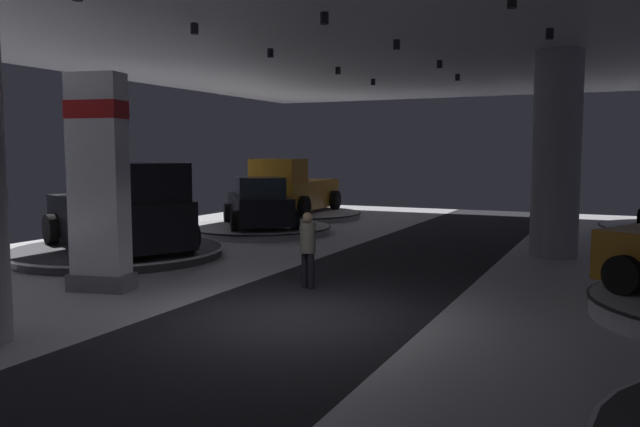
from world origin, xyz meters
name	(u,v)px	position (x,y,z in m)	size (l,w,h in m)	color
ground	(293,319)	(0.00, 0.00, -0.02)	(24.00, 44.00, 0.06)	silver
column_right	(556,155)	(3.40, 8.75, 2.75)	(1.25, 1.25, 5.50)	#ADADB2
brand_sign_pylon	(99,180)	(-4.55, 0.30, 2.26)	(1.37, 0.90, 4.39)	slate
display_platform_far_left	(259,229)	(-6.39, 9.74, 0.15)	(5.03, 5.03, 0.26)	#B7B7BC
display_car_far_left	(259,204)	(-6.37, 9.71, 1.03)	(4.00, 4.42, 1.71)	black
display_platform_mid_left	(118,252)	(-7.23, 3.66, 0.14)	(5.68, 5.68, 0.25)	#333338
pickup_truck_mid_left	(121,214)	(-6.94, 3.52, 1.19)	(5.68, 4.38, 2.30)	black
display_platform_deep_left	(295,214)	(-7.68, 14.97, 0.14)	(5.68, 5.68, 0.25)	#B7B7BC
pickup_truck_deep_left	(292,191)	(-7.65, 14.65, 1.19)	(2.96, 5.44, 2.30)	#B77519
visitor_walking_near	(308,245)	(-0.81, 2.24, 0.91)	(0.32, 0.32, 1.59)	black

